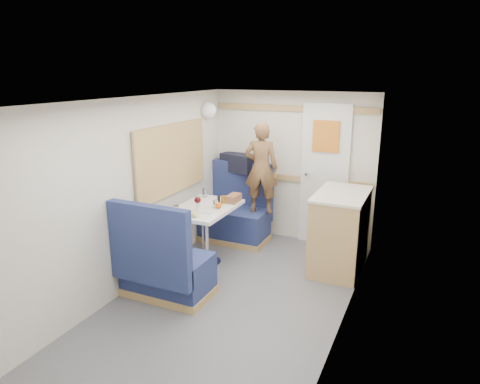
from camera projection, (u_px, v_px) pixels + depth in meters
The scene contains 28 objects.
floor at pixel (215, 317), 4.04m from camera, with size 4.50×4.50×0.00m, color #515156.
ceiling at pixel (212, 102), 3.49m from camera, with size 4.50×4.50×0.00m, color silver.
wall_back at pixel (292, 167), 5.74m from camera, with size 2.20×0.02×2.00m, color silver.
wall_left at pixel (115, 202), 4.20m from camera, with size 0.02×4.50×2.00m, color silver.
wall_right at pixel (339, 237), 3.33m from camera, with size 0.02×4.50×2.00m, color silver.
oak_trim_low at pixel (291, 178), 5.76m from camera, with size 2.15×0.02×0.08m, color tan.
oak_trim_high at pixel (294, 108), 5.51m from camera, with size 2.15×0.02×0.08m, color tan.
side_window at pixel (172, 159), 5.00m from camera, with size 0.04×1.30×0.72m, color gray.
rear_door at pixel (324, 173), 5.53m from camera, with size 0.62×0.12×1.86m.
dinette_table at pixel (205, 219), 5.02m from camera, with size 0.62×0.92×0.72m.
bench_far at pixel (236, 218), 5.85m from camera, with size 0.90×0.59×1.05m.
bench_near at pixel (164, 270), 4.33m from camera, with size 0.90×0.59×1.05m.
ledge at pixel (244, 173), 5.91m from camera, with size 0.90×0.14×0.04m, color tan.
dome_light at pixel (209, 110), 5.60m from camera, with size 0.20×0.20×0.20m, color white.
galley_counter at pixel (340, 230), 4.94m from camera, with size 0.57×0.92×0.92m.
person at pixel (261, 168), 5.49m from camera, with size 0.43×0.28×1.18m, color brown.
duffel_bag at pixel (239, 163), 5.91m from camera, with size 0.51×0.24×0.24m, color black.
tray at pixel (209, 209), 4.87m from camera, with size 0.24×0.32×0.02m, color silver.
orange_fruit at pixel (219, 205), 4.85m from camera, with size 0.07×0.07×0.07m, color orange.
cheese_block at pixel (194, 214), 4.62m from camera, with size 0.09×0.06×0.03m, color #D8D27D.
wine_glass at pixel (198, 201), 4.79m from camera, with size 0.08×0.08×0.17m.
tumbler_left at pixel (176, 210), 4.69m from camera, with size 0.06×0.06×0.10m, color white.
tumbler_mid at pixel (205, 193), 5.36m from camera, with size 0.06×0.06×0.10m, color silver.
tumbler_right at pixel (215, 205), 4.89m from camera, with size 0.06×0.06×0.10m, color silver.
beer_glass at pixel (223, 200), 5.10m from camera, with size 0.06×0.06×0.09m, color #915815.
pepper_grinder at pixel (219, 200), 5.07m from camera, with size 0.04×0.04×0.10m, color black.
salt_grinder at pixel (198, 205), 4.87m from camera, with size 0.04×0.04×0.10m, color white.
bread_loaf at pixel (234, 198), 5.15m from camera, with size 0.12×0.22×0.09m, color brown.
Camera 1 is at (1.69, -3.14, 2.24)m, focal length 32.00 mm.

